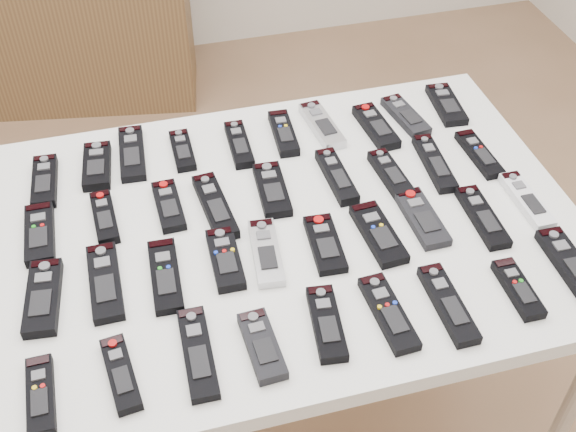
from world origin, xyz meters
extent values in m
plane|color=#8A6546|center=(0.00, 0.00, 0.00)|extent=(4.00, 4.00, 0.00)
cube|color=white|center=(0.07, -0.12, 0.76)|extent=(1.25, 0.88, 0.04)
cylinder|color=beige|center=(0.64, -0.50, 0.37)|extent=(0.04, 0.04, 0.74)
cylinder|color=beige|center=(-0.49, 0.26, 0.37)|extent=(0.04, 0.04, 0.74)
cylinder|color=beige|center=(0.64, 0.26, 0.37)|extent=(0.04, 0.04, 0.74)
cube|color=black|center=(-0.43, 0.14, 0.79)|extent=(0.06, 0.17, 0.02)
cube|color=black|center=(-0.31, 0.16, 0.79)|extent=(0.08, 0.16, 0.02)
cube|color=black|center=(-0.23, 0.19, 0.79)|extent=(0.07, 0.20, 0.02)
cube|color=black|center=(-0.11, 0.17, 0.79)|extent=(0.05, 0.14, 0.02)
cube|color=black|center=(0.02, 0.16, 0.79)|extent=(0.05, 0.17, 0.02)
cube|color=black|center=(0.14, 0.17, 0.79)|extent=(0.06, 0.17, 0.02)
cube|color=#B7B7BC|center=(0.24, 0.18, 0.79)|extent=(0.07, 0.19, 0.02)
cube|color=black|center=(0.36, 0.14, 0.79)|extent=(0.07, 0.18, 0.02)
cube|color=black|center=(0.45, 0.16, 0.79)|extent=(0.08, 0.17, 0.02)
cube|color=black|center=(0.57, 0.18, 0.79)|extent=(0.07, 0.17, 0.02)
cube|color=black|center=(-0.44, -0.03, 0.79)|extent=(0.06, 0.17, 0.02)
cube|color=black|center=(-0.31, -0.02, 0.79)|extent=(0.05, 0.16, 0.02)
cube|color=black|center=(-0.17, -0.01, 0.79)|extent=(0.06, 0.15, 0.02)
cube|color=black|center=(-0.07, -0.05, 0.79)|extent=(0.07, 0.21, 0.02)
cube|color=black|center=(0.06, -0.02, 0.79)|extent=(0.07, 0.17, 0.02)
cube|color=black|center=(0.21, -0.02, 0.79)|extent=(0.05, 0.18, 0.02)
cube|color=black|center=(0.33, -0.04, 0.79)|extent=(0.06, 0.16, 0.02)
cube|color=black|center=(0.45, -0.03, 0.79)|extent=(0.06, 0.20, 0.02)
cube|color=black|center=(0.56, -0.02, 0.79)|extent=(0.05, 0.17, 0.02)
cube|color=black|center=(-0.44, -0.21, 0.79)|extent=(0.08, 0.19, 0.02)
cube|color=black|center=(-0.32, -0.20, 0.79)|extent=(0.06, 0.20, 0.02)
cube|color=black|center=(-0.21, -0.22, 0.79)|extent=(0.06, 0.19, 0.02)
cube|color=black|center=(-0.08, -0.20, 0.79)|extent=(0.06, 0.16, 0.02)
cube|color=#B7B7BC|center=(0.00, -0.21, 0.79)|extent=(0.07, 0.18, 0.02)
cube|color=black|center=(0.13, -0.21, 0.79)|extent=(0.07, 0.16, 0.02)
cube|color=black|center=(0.24, -0.22, 0.79)|extent=(0.07, 0.18, 0.02)
cube|color=black|center=(0.35, -0.19, 0.79)|extent=(0.06, 0.17, 0.02)
cube|color=black|center=(0.48, -0.22, 0.79)|extent=(0.05, 0.19, 0.02)
cube|color=silver|center=(0.59, -0.20, 0.79)|extent=(0.05, 0.18, 0.02)
cube|color=black|center=(-0.45, -0.43, 0.79)|extent=(0.05, 0.15, 0.02)
cube|color=black|center=(-0.31, -0.42, 0.79)|extent=(0.06, 0.16, 0.02)
cube|color=black|center=(-0.18, -0.42, 0.79)|extent=(0.06, 0.20, 0.02)
cube|color=black|center=(-0.06, -0.43, 0.79)|extent=(0.06, 0.15, 0.02)
cube|color=black|center=(0.07, -0.41, 0.79)|extent=(0.07, 0.17, 0.02)
cube|color=black|center=(0.19, -0.42, 0.79)|extent=(0.06, 0.18, 0.02)
cube|color=black|center=(0.30, -0.43, 0.79)|extent=(0.05, 0.19, 0.02)
cube|color=black|center=(0.45, -0.43, 0.79)|extent=(0.05, 0.15, 0.02)
cube|color=black|center=(0.58, -0.40, 0.79)|extent=(0.06, 0.19, 0.02)
camera|label=1|loc=(-0.22, -1.20, 1.86)|focal=45.00mm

